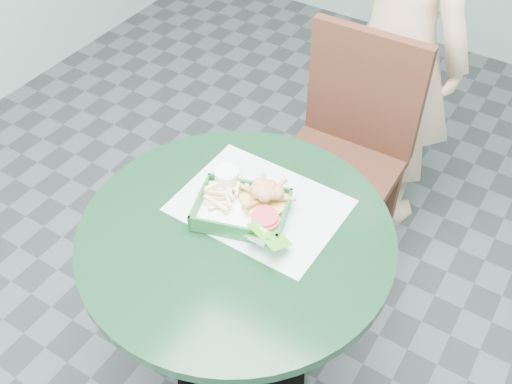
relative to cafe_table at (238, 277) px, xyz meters
The scene contains 10 objects.
floor 0.58m from the cafe_table, ahead, with size 4.00×5.00×0.02m, color #303335.
cafe_table is the anchor object (origin of this frame).
dining_chair 0.74m from the cafe_table, 91.54° to the left, with size 0.42×0.42×0.93m.
diner_person 1.07m from the cafe_table, 90.03° to the left, with size 0.59×0.39×1.62m, color beige.
placemat 0.20m from the cafe_table, 88.19° to the left, with size 0.43×0.32×0.00m, color silver.
food_basket 0.19m from the cafe_table, 107.92° to the left, with size 0.23×0.17×0.05m.
crab_sandwich 0.24m from the cafe_table, 70.21° to the left, with size 0.13×0.13×0.07m.
fries_pile 0.24m from the cafe_table, 129.48° to the left, with size 0.11×0.12×0.04m, color #E5C987, non-canonical shape.
sauce_ramekin 0.28m from the cafe_table, 120.70° to the left, with size 0.07×0.07×0.04m.
garnish_cup 0.22m from the cafe_table, ahead, with size 0.12×0.12×0.05m.
Camera 1 is at (0.59, -0.83, 1.92)m, focal length 42.00 mm.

